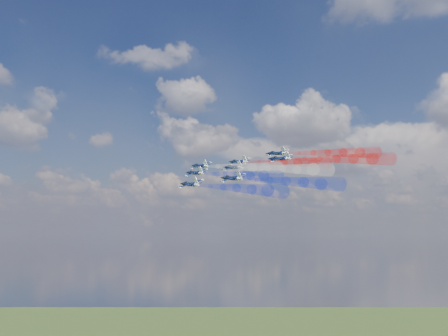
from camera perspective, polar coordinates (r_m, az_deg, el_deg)
The scene contains 16 objects.
jet_lead at distance 176.54m, azimuth -2.76°, elevation 0.24°, with size 8.73×10.91×2.91m, color black, non-canonical shape.
trail_lead at distance 158.02m, azimuth 1.87°, elevation 0.13°, with size 3.64×36.21×3.64m, color white, non-canonical shape.
jet_inner_left at distance 165.37m, azimuth -3.35°, elevation -0.57°, with size 8.73×10.91×2.91m, color black, non-canonical shape.
trail_inner_left at distance 146.74m, azimuth 1.57°, elevation -0.79°, with size 3.64×36.21×3.64m, color #172AC7, non-canonical shape.
jet_inner_right at distance 173.61m, azimuth 1.67°, elevation 0.71°, with size 8.73×10.91×2.91m, color black, non-canonical shape.
trail_inner_right at distance 156.25m, azimuth 6.88°, elevation 0.65°, with size 3.64×36.21×3.64m, color red, non-canonical shape.
jet_outer_left at distance 149.89m, azimuth -3.93°, elevation -1.88°, with size 8.73×10.91×2.91m, color black, non-canonical shape.
trail_outer_left at distance 131.20m, azimuth 1.48°, elevation -2.31°, with size 3.64×36.21×3.64m, color #172AC7, non-canonical shape.
jet_center_third at distance 160.50m, azimuth 1.04°, elevation 0.08°, with size 8.73×10.91×2.91m, color black, non-canonical shape.
trail_center_third at distance 143.03m, azimuth 6.65°, elevation -0.06°, with size 3.64×36.21×3.64m, color white, non-canonical shape.
jet_outer_right at distance 170.61m, azimuth 6.04°, elevation 1.68°, with size 8.73×10.91×2.91m, color black, non-canonical shape.
trail_outer_right at distance 154.53m, azimuth 11.81°, elevation 1.71°, with size 3.64×36.21×3.64m, color red, non-canonical shape.
jet_rear_left at distance 145.75m, azimuth 0.90°, elevation -1.19°, with size 8.73×10.91×2.91m, color black, non-canonical shape.
trail_rear_left at distance 128.34m, azimuth 7.14°, elevation -1.52°, with size 3.64×36.21×3.64m, color #172AC7, non-canonical shape.
jet_rear_right at distance 157.46m, azimuth 6.39°, elevation 1.07°, with size 8.73×10.91×2.91m, color black, non-canonical shape.
trail_rear_right at distance 141.55m, azimuth 12.74°, elevation 1.04°, with size 3.64×36.21×3.64m, color red, non-canonical shape.
Camera 1 is at (114.42, -112.37, 146.01)m, focal length 39.90 mm.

